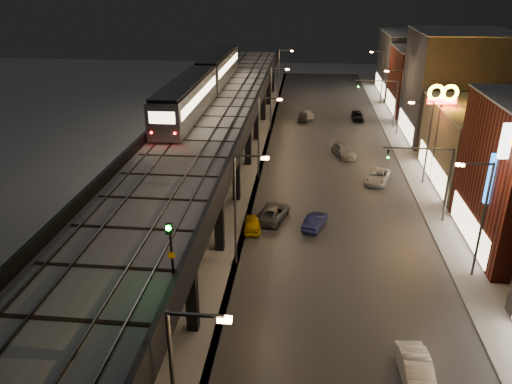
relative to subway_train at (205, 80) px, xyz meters
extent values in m
cube|color=#46474D|center=(16.00, -6.59, -8.50)|extent=(17.00, 120.00, 0.06)
cube|color=#9FA1A8|center=(26.00, -6.59, -8.46)|extent=(4.00, 120.00, 0.14)
cube|color=#9FA1A8|center=(2.50, -6.59, -8.50)|extent=(11.00, 120.00, 0.06)
cube|color=black|center=(2.50, -9.59, -2.73)|extent=(9.00, 100.00, 1.00)
cube|color=black|center=(2.50, -46.59, -3.38)|extent=(8.00, 0.60, 0.50)
cube|color=black|center=(-1.20, -36.59, -5.88)|extent=(0.70, 0.70, 5.30)
cube|color=black|center=(6.20, -36.59, -5.88)|extent=(0.70, 0.70, 5.30)
cube|color=black|center=(2.50, -36.59, -3.38)|extent=(8.00, 0.60, 0.50)
cube|color=black|center=(-1.20, -26.59, -5.88)|extent=(0.70, 0.70, 5.30)
cube|color=black|center=(6.20, -26.59, -5.88)|extent=(0.70, 0.70, 5.30)
cube|color=black|center=(2.50, -26.59, -3.38)|extent=(8.00, 0.60, 0.50)
cube|color=black|center=(-1.20, -16.59, -5.88)|extent=(0.70, 0.70, 5.30)
cube|color=black|center=(6.20, -16.59, -5.88)|extent=(0.70, 0.70, 5.30)
cube|color=black|center=(2.50, -16.59, -3.38)|extent=(8.00, 0.60, 0.50)
cube|color=black|center=(-1.20, -6.59, -5.88)|extent=(0.70, 0.70, 5.30)
cube|color=black|center=(6.20, -6.59, -5.88)|extent=(0.70, 0.70, 5.30)
cube|color=black|center=(2.50, -6.59, -3.38)|extent=(8.00, 0.60, 0.50)
cube|color=black|center=(-1.20, 3.41, -5.88)|extent=(0.70, 0.70, 5.30)
cube|color=black|center=(6.20, 3.41, -5.88)|extent=(0.70, 0.70, 5.30)
cube|color=black|center=(2.50, 3.41, -3.38)|extent=(8.00, 0.60, 0.50)
cube|color=black|center=(-1.20, 13.41, -5.88)|extent=(0.70, 0.70, 5.30)
cube|color=black|center=(6.20, 13.41, -5.88)|extent=(0.70, 0.70, 5.30)
cube|color=black|center=(2.50, 13.41, -3.38)|extent=(8.00, 0.60, 0.50)
cube|color=black|center=(-1.20, 23.41, -5.88)|extent=(0.70, 0.70, 5.30)
cube|color=black|center=(6.20, 23.41, -5.88)|extent=(0.70, 0.70, 5.30)
cube|color=black|center=(2.50, 23.41, -3.38)|extent=(8.00, 0.60, 0.50)
cube|color=black|center=(-1.20, 33.41, -5.88)|extent=(0.70, 0.70, 5.30)
cube|color=black|center=(6.20, 33.41, -5.88)|extent=(0.70, 0.70, 5.30)
cube|color=black|center=(2.50, 33.41, -3.38)|extent=(8.00, 0.60, 0.50)
cube|color=#B2B7C1|center=(2.50, -9.59, -2.15)|extent=(8.40, 100.00, 0.16)
cube|color=#332D28|center=(-0.72, -9.59, -1.99)|extent=(0.08, 98.00, 0.16)
cube|color=#332D28|center=(0.72, -9.59, -1.99)|extent=(0.08, 98.00, 0.16)
cube|color=#332D28|center=(3.78, -9.59, -1.99)|extent=(0.08, 98.00, 0.16)
cube|color=#332D28|center=(5.22, -9.59, -1.99)|extent=(0.08, 98.00, 0.16)
cube|color=black|center=(2.50, -39.59, -2.04)|extent=(7.80, 0.24, 0.06)
cube|color=black|center=(2.50, -23.59, -2.04)|extent=(7.80, 0.24, 0.06)
cube|color=black|center=(2.50, -7.59, -2.04)|extent=(7.80, 0.24, 0.06)
cube|color=black|center=(2.50, 8.41, -2.04)|extent=(7.80, 0.24, 0.06)
cube|color=black|center=(2.50, 24.41, -2.04)|extent=(7.80, 0.24, 0.06)
cube|color=black|center=(6.85, -9.59, -1.68)|extent=(0.30, 100.00, 1.10)
cube|color=black|center=(-1.85, -9.59, -1.68)|extent=(0.30, 100.00, 1.10)
cube|color=#FFE6B9|center=(26.45, -23.59, -6.93)|extent=(0.10, 9.60, 2.40)
cube|color=#746449|center=(32.50, -9.59, -4.53)|extent=(12.00, 15.00, 8.00)
cube|color=#FFE6B9|center=(26.45, -9.59, -6.93)|extent=(0.10, 12.00, 2.40)
cube|color=#B2B7C1|center=(32.50, -9.59, -0.45)|extent=(12.20, 15.20, 0.16)
cube|color=#37353D|center=(32.50, 6.41, -1.53)|extent=(12.00, 13.00, 14.00)
cube|color=#FFE6B9|center=(26.45, 6.41, -6.93)|extent=(0.10, 10.40, 2.40)
cube|color=#B2B7C1|center=(32.50, 6.41, 5.55)|extent=(12.20, 13.20, 0.16)
cube|color=#5B2318|center=(32.50, 20.41, -3.53)|extent=(12.00, 12.00, 10.00)
cube|color=#FFE6B9|center=(26.45, 20.41, -6.93)|extent=(0.10, 9.60, 2.40)
cube|color=#B2B7C1|center=(32.50, 20.41, 1.55)|extent=(12.20, 12.20, 0.16)
cube|color=#434346|center=(32.50, 34.41, -3.03)|extent=(12.00, 16.00, 11.00)
cube|color=#FFE6B9|center=(26.45, 34.41, -6.93)|extent=(0.10, 12.80, 2.40)
cube|color=#B2B7C1|center=(32.50, 34.41, 2.55)|extent=(12.20, 16.20, 0.16)
cube|color=#38383A|center=(8.90, -46.59, 0.37)|extent=(2.20, 0.12, 0.12)
cube|color=#FF9655|center=(10.00, -46.59, 0.25)|extent=(0.55, 0.28, 0.18)
cylinder|color=#38383A|center=(7.80, -28.59, -4.03)|extent=(0.18, 0.18, 9.00)
cube|color=#38383A|center=(8.90, -28.59, 0.37)|extent=(2.20, 0.12, 0.12)
cube|color=#FF9655|center=(10.00, -28.59, 0.25)|extent=(0.55, 0.28, 0.18)
cylinder|color=#38383A|center=(25.50, -28.59, -4.03)|extent=(0.18, 0.18, 9.00)
cube|color=#38383A|center=(24.40, -28.59, 0.37)|extent=(2.20, 0.12, 0.12)
cube|color=#FF9655|center=(23.30, -28.59, 0.25)|extent=(0.55, 0.28, 0.18)
cylinder|color=#38383A|center=(7.80, -10.59, -4.03)|extent=(0.18, 0.18, 9.00)
cube|color=#38383A|center=(8.90, -10.59, 0.37)|extent=(2.20, 0.12, 0.12)
cube|color=#FF9655|center=(10.00, -10.59, 0.25)|extent=(0.55, 0.28, 0.18)
cylinder|color=#38383A|center=(25.50, -10.59, -4.03)|extent=(0.18, 0.18, 9.00)
cube|color=#38383A|center=(24.40, -10.59, 0.37)|extent=(2.20, 0.12, 0.12)
cube|color=#FF9655|center=(23.30, -10.59, 0.25)|extent=(0.55, 0.28, 0.18)
cylinder|color=#38383A|center=(7.80, 7.41, -4.03)|extent=(0.18, 0.18, 9.00)
cube|color=#38383A|center=(8.90, 7.41, 0.37)|extent=(2.20, 0.12, 0.12)
cube|color=#FF9655|center=(10.00, 7.41, 0.25)|extent=(0.55, 0.28, 0.18)
cylinder|color=#38383A|center=(25.50, 7.41, -4.03)|extent=(0.18, 0.18, 9.00)
cube|color=#38383A|center=(24.40, 7.41, 0.37)|extent=(2.20, 0.12, 0.12)
cube|color=#FF9655|center=(23.30, 7.41, 0.25)|extent=(0.55, 0.28, 0.18)
cylinder|color=#38383A|center=(7.80, 25.41, -4.03)|extent=(0.18, 0.18, 9.00)
cube|color=#38383A|center=(8.90, 25.41, 0.37)|extent=(2.20, 0.12, 0.12)
cube|color=#FF9655|center=(10.00, 25.41, 0.25)|extent=(0.55, 0.28, 0.18)
cylinder|color=#38383A|center=(25.50, 25.41, -4.03)|extent=(0.18, 0.18, 9.00)
cube|color=#38383A|center=(24.40, 25.41, 0.37)|extent=(2.20, 0.12, 0.12)
cube|color=#FF9655|center=(23.30, 25.41, 0.25)|extent=(0.55, 0.28, 0.18)
cylinder|color=#38383A|center=(25.50, -19.59, -5.03)|extent=(0.20, 0.20, 7.00)
cube|color=#38383A|center=(22.50, -19.59, -1.63)|extent=(6.00, 0.12, 0.12)
imported|color=black|center=(20.00, -19.59, -2.13)|extent=(0.20, 0.16, 1.00)
sphere|color=#0CFF26|center=(20.00, -19.74, -2.38)|extent=(0.18, 0.18, 0.18)
cylinder|color=#38383A|center=(25.50, 10.41, -5.03)|extent=(0.20, 0.20, 7.00)
cube|color=#38383A|center=(22.50, 10.41, -1.63)|extent=(6.00, 0.12, 0.12)
imported|color=black|center=(20.00, 10.41, -2.13)|extent=(0.20, 0.16, 1.00)
sphere|color=#0CFF26|center=(20.00, 10.26, -2.38)|extent=(0.18, 0.18, 0.18)
cube|color=gray|center=(0.00, -9.92, -0.12)|extent=(3.14, 18.93, 3.57)
cube|color=black|center=(0.00, -9.92, 1.80)|extent=(2.81, 18.39, 0.27)
cube|color=beige|center=(-1.58, -9.92, 0.37)|extent=(0.05, 17.31, 0.97)
cube|color=beige|center=(1.58, -9.92, 0.37)|extent=(0.05, 17.31, 0.97)
cube|color=gray|center=(0.00, 9.94, -0.12)|extent=(3.14, 18.93, 3.57)
cube|color=black|center=(0.00, 9.94, 1.80)|extent=(2.81, 18.39, 0.27)
cube|color=beige|center=(-1.58, 9.94, 0.37)|extent=(0.05, 17.31, 0.97)
cube|color=beige|center=(1.58, 9.94, 0.37)|extent=(0.05, 17.31, 0.97)
cube|color=beige|center=(0.00, -19.40, 0.42)|extent=(2.38, 0.05, 1.08)
sphere|color=#FF0C0C|center=(-1.08, -19.42, -0.99)|extent=(0.22, 0.22, 0.22)
sphere|color=#FF0C0C|center=(1.08, -19.42, -0.99)|extent=(0.22, 0.22, 0.22)
cylinder|color=black|center=(6.40, -40.75, -0.38)|extent=(0.12, 0.12, 3.05)
cube|color=black|center=(6.40, -40.87, 0.89)|extent=(0.33, 0.18, 0.56)
sphere|color=#0CFF26|center=(6.40, -40.99, 0.99)|extent=(0.26, 0.26, 0.26)
cube|color=#F2A400|center=(6.40, -40.85, -0.59)|extent=(0.36, 0.04, 0.30)
imported|color=#E0AB06|center=(8.49, -22.93, -7.91)|extent=(1.70, 3.70, 1.23)
imported|color=#161B50|center=(13.91, -22.00, -7.90)|extent=(2.39, 4.00, 1.25)
imported|color=#565C63|center=(10.12, -20.68, -7.85)|extent=(3.37, 5.24, 1.34)
imported|color=silver|center=(12.91, 15.19, -7.91)|extent=(2.41, 4.46, 1.23)
imported|color=#414143|center=(12.40, 13.47, -7.87)|extent=(2.00, 3.99, 1.30)
imported|color=silver|center=(19.29, -39.88, -7.79)|extent=(1.78, 4.52, 1.46)
imported|color=silver|center=(20.72, -10.72, -7.89)|extent=(3.44, 4.99, 1.27)
imported|color=#A2A2A4|center=(17.59, -2.57, -7.84)|extent=(3.22, 5.10, 1.38)
imported|color=black|center=(20.69, 14.50, -7.83)|extent=(1.74, 4.14, 1.40)
cylinder|color=#38383A|center=(26.50, -9.70, -4.29)|extent=(0.24, 0.24, 8.48)
cube|color=#FF0C0C|center=(26.50, -9.70, 0.27)|extent=(2.97, 0.25, 0.53)
torus|color=yellow|center=(25.81, -9.70, 1.12)|extent=(1.74, 0.53, 1.72)
torus|color=yellow|center=(27.19, -9.70, 1.12)|extent=(1.74, 0.53, 1.72)
cylinder|color=#38383A|center=(27.00, -28.00, -3.43)|extent=(0.28, 0.28, 10.20)
cylinder|color=#38383A|center=(27.00, -26.19, -5.86)|extent=(0.28, 0.28, 5.33)
cube|color=blue|center=(27.00, -26.19, -1.59)|extent=(1.71, 0.35, 3.84)
camera|label=1|loc=(12.70, -61.57, 12.09)|focal=35.00mm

